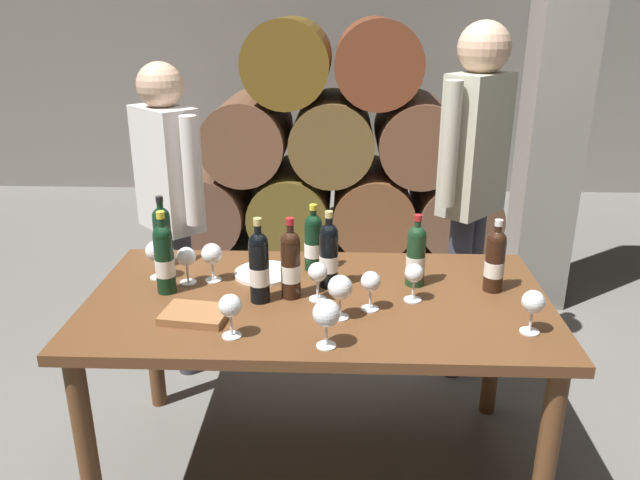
# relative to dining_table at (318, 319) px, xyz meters

# --- Properties ---
(ground_plane) EXTENTS (14.00, 14.00, 0.00)m
(ground_plane) POSITION_rel_dining_table_xyz_m (0.00, 0.00, -0.67)
(ground_plane) COLOR #66635E
(cellar_back_wall) EXTENTS (10.00, 0.24, 2.80)m
(cellar_back_wall) POSITION_rel_dining_table_xyz_m (0.00, 4.20, 0.73)
(cellar_back_wall) COLOR gray
(cellar_back_wall) RESTS_ON ground_plane
(barrel_stack) EXTENTS (2.49, 0.90, 1.69)m
(barrel_stack) POSITION_rel_dining_table_xyz_m (-0.00, 2.60, 0.06)
(barrel_stack) COLOR brown
(barrel_stack) RESTS_ON ground_plane
(stone_pillar) EXTENTS (0.32, 0.32, 2.60)m
(stone_pillar) POSITION_rel_dining_table_xyz_m (1.30, 1.60, 0.63)
(stone_pillar) COLOR gray
(stone_pillar) RESTS_ON ground_plane
(dining_table) EXTENTS (1.70, 0.90, 0.76)m
(dining_table) POSITION_rel_dining_table_xyz_m (0.00, 0.00, 0.00)
(dining_table) COLOR brown
(dining_table) RESTS_ON ground_plane
(wine_bottle_0) EXTENTS (0.07, 0.07, 0.28)m
(wine_bottle_0) POSITION_rel_dining_table_xyz_m (0.66, 0.09, 0.21)
(wine_bottle_0) COLOR black
(wine_bottle_0) RESTS_ON dining_table
(wine_bottle_1) EXTENTS (0.07, 0.07, 0.32)m
(wine_bottle_1) POSITION_rel_dining_table_xyz_m (-0.21, -0.04, 0.23)
(wine_bottle_1) COLOR black
(wine_bottle_1) RESTS_ON dining_table
(wine_bottle_2) EXTENTS (0.07, 0.07, 0.32)m
(wine_bottle_2) POSITION_rel_dining_table_xyz_m (-0.57, 0.02, 0.23)
(wine_bottle_2) COLOR black
(wine_bottle_2) RESTS_ON dining_table
(wine_bottle_3) EXTENTS (0.07, 0.07, 0.28)m
(wine_bottle_3) POSITION_rel_dining_table_xyz_m (0.37, 0.13, 0.21)
(wine_bottle_3) COLOR #19381E
(wine_bottle_3) RESTS_ON dining_table
(wine_bottle_4) EXTENTS (0.07, 0.07, 0.29)m
(wine_bottle_4) POSITION_rel_dining_table_xyz_m (-0.65, 0.29, 0.22)
(wine_bottle_4) COLOR black
(wine_bottle_4) RESTS_ON dining_table
(wine_bottle_5) EXTENTS (0.07, 0.07, 0.31)m
(wine_bottle_5) POSITION_rel_dining_table_xyz_m (-0.10, 0.00, 0.22)
(wine_bottle_5) COLOR black
(wine_bottle_5) RESTS_ON dining_table
(wine_bottle_6) EXTENTS (0.07, 0.07, 0.28)m
(wine_bottle_6) POSITION_rel_dining_table_xyz_m (-0.03, 0.26, 0.21)
(wine_bottle_6) COLOR black
(wine_bottle_6) RESTS_ON dining_table
(wine_bottle_7) EXTENTS (0.07, 0.07, 0.30)m
(wine_bottle_7) POSITION_rel_dining_table_xyz_m (0.04, 0.10, 0.22)
(wine_bottle_7) COLOR black
(wine_bottle_7) RESTS_ON dining_table
(wine_glass_0) EXTENTS (0.07, 0.07, 0.14)m
(wine_glass_0) POSITION_rel_dining_table_xyz_m (0.35, -0.02, 0.19)
(wine_glass_0) COLOR white
(wine_glass_0) RESTS_ON dining_table
(wine_glass_1) EXTENTS (0.07, 0.07, 0.15)m
(wine_glass_1) POSITION_rel_dining_table_xyz_m (0.19, -0.09, 0.19)
(wine_glass_1) COLOR white
(wine_glass_1) RESTS_ON dining_table
(wine_glass_2) EXTENTS (0.08, 0.08, 0.15)m
(wine_glass_2) POSITION_rel_dining_table_xyz_m (-0.27, -0.31, 0.20)
(wine_glass_2) COLOR white
(wine_glass_2) RESTS_ON dining_table
(wine_glass_3) EXTENTS (0.07, 0.07, 0.15)m
(wine_glass_3) POSITION_rel_dining_table_xyz_m (-0.51, 0.10, 0.20)
(wine_glass_3) COLOR white
(wine_glass_3) RESTS_ON dining_table
(wine_glass_4) EXTENTS (0.08, 0.08, 0.15)m
(wine_glass_4) POSITION_rel_dining_table_xyz_m (0.71, -0.24, 0.20)
(wine_glass_4) COLOR white
(wine_glass_4) RESTS_ON dining_table
(wine_glass_5) EXTENTS (0.09, 0.09, 0.16)m
(wine_glass_5) POSITION_rel_dining_table_xyz_m (0.04, -0.36, 0.20)
(wine_glass_5) COLOR white
(wine_glass_5) RESTS_ON dining_table
(wine_glass_6) EXTENTS (0.08, 0.08, 0.16)m
(wine_glass_6) POSITION_rel_dining_table_xyz_m (0.08, -0.16, 0.20)
(wine_glass_6) COLOR white
(wine_glass_6) RESTS_ON dining_table
(wine_glass_7) EXTENTS (0.08, 0.08, 0.15)m
(wine_glass_7) POSITION_rel_dining_table_xyz_m (-0.42, 0.13, 0.20)
(wine_glass_7) COLOR white
(wine_glass_7) RESTS_ON dining_table
(wine_glass_8) EXTENTS (0.07, 0.07, 0.15)m
(wine_glass_8) POSITION_rel_dining_table_xyz_m (-0.00, -0.02, 0.19)
(wine_glass_8) COLOR white
(wine_glass_8) RESTS_ON dining_table
(wine_glass_9) EXTENTS (0.08, 0.08, 0.15)m
(wine_glass_9) POSITION_rel_dining_table_xyz_m (-0.64, 0.15, 0.20)
(wine_glass_9) COLOR white
(wine_glass_9) RESTS_ON dining_table
(tasting_notebook) EXTENTS (0.24, 0.19, 0.03)m
(tasting_notebook) POSITION_rel_dining_table_xyz_m (-0.41, -0.18, 0.11)
(tasting_notebook) COLOR #936038
(tasting_notebook) RESTS_ON dining_table
(serving_plate) EXTENTS (0.24, 0.24, 0.01)m
(serving_plate) POSITION_rel_dining_table_xyz_m (-0.22, 0.19, 0.10)
(serving_plate) COLOR white
(serving_plate) RESTS_ON dining_table
(sommelier_presenting) EXTENTS (0.36, 0.39, 1.72)m
(sommelier_presenting) POSITION_rel_dining_table_xyz_m (0.69, 0.75, 0.37)
(sommelier_presenting) COLOR #383842
(sommelier_presenting) RESTS_ON ground_plane
(taster_seated_left) EXTENTS (0.38, 0.37, 1.54)m
(taster_seated_left) POSITION_rel_dining_table_xyz_m (-0.73, 0.72, 0.25)
(taster_seated_left) COLOR #383842
(taster_seated_left) RESTS_ON ground_plane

